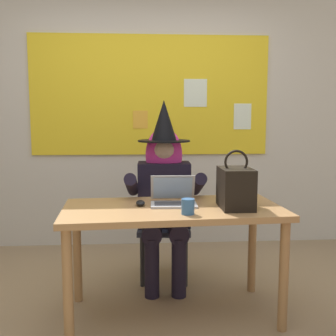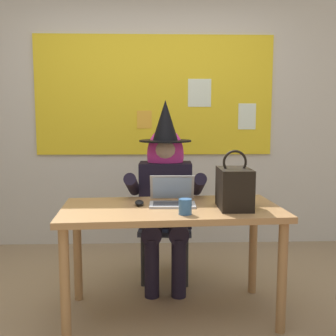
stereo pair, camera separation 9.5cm
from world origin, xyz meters
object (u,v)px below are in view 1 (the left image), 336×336
desk_main (173,221)px  computer_mouse (140,203)px  handbag (236,187)px  coffee_mug (188,207)px  chair_at_desk (164,217)px  laptop (173,198)px  person_costumed (164,185)px

desk_main → computer_mouse: computer_mouse is taller
handbag → coffee_mug: bearing=-154.8°
computer_mouse → handbag: handbag is taller
desk_main → chair_at_desk: size_ratio=1.64×
laptop → coffee_mug: 0.30m
desk_main → computer_mouse: 0.25m
desk_main → chair_at_desk: bearing=91.2°
chair_at_desk → computer_mouse: chair_at_desk is taller
computer_mouse → coffee_mug: size_ratio=1.09×
person_costumed → computer_mouse: person_costumed is taller
coffee_mug → computer_mouse: bearing=137.6°
desk_main → laptop: size_ratio=4.70×
computer_mouse → coffee_mug: coffee_mug is taller
desk_main → handbag: bearing=-8.1°
handbag → desk_main: bearing=171.9°
handbag → coffee_mug: 0.37m
person_costumed → handbag: (0.43, -0.65, 0.09)m
chair_at_desk → handbag: handbag is taller
desk_main → computer_mouse: bearing=166.5°
laptop → coffee_mug: bearing=-75.9°
laptop → coffee_mug: size_ratio=3.29×
desk_main → handbag: handbag is taller
chair_at_desk → laptop: laptop is taller
desk_main → person_costumed: bearing=92.2°
laptop → coffee_mug: (0.07, -0.29, 0.00)m
chair_at_desk → laptop: 0.69m
chair_at_desk → handbag: 0.96m
computer_mouse → person_costumed: bearing=67.0°
desk_main → chair_at_desk: chair_at_desk is taller
laptop → handbag: handbag is taller
desk_main → person_costumed: 0.61m
desk_main → handbag: size_ratio=3.88×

